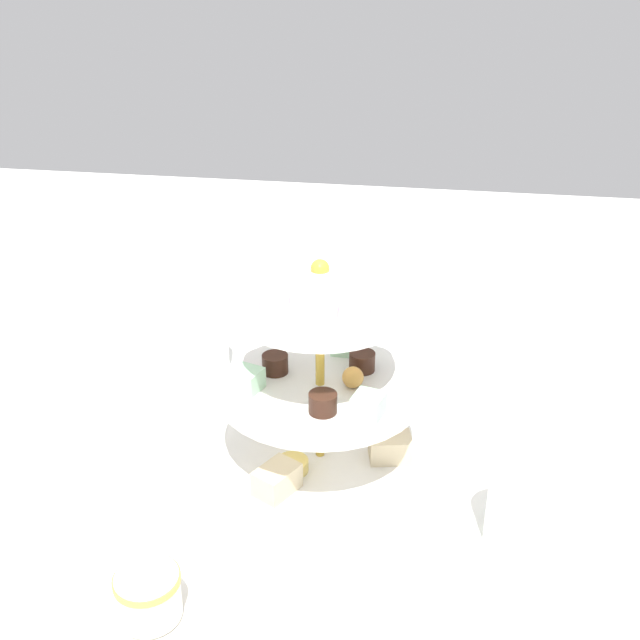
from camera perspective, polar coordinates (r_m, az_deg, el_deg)
The scene contains 8 objects.
ground_plane at distance 0.88m, azimuth 0.00°, elevation -10.86°, with size 2.40×2.40×0.00m, color white.
tiered_serving_stand at distance 0.84m, azimuth 0.00°, elevation -6.38°, with size 0.28×0.28×0.25m.
water_glass_tall_right at distance 1.04m, azimuth -8.99°, elevation -1.38°, with size 0.07×0.07×0.11m, color silver.
water_glass_short_left at distance 0.66m, azimuth -0.82°, elevation -22.04°, with size 0.06×0.06×0.07m, color silver.
teacup_with_saucer at distance 0.71m, azimuth -13.05°, elevation -20.24°, with size 0.09×0.09×0.05m.
butter_knife_left at distance 1.10m, azimuth 11.02°, elevation -3.32°, with size 0.17×0.01×0.00m, color silver.
butter_knife_right at distance 0.89m, azimuth -20.72°, elevation -12.43°, with size 0.17×0.01×0.00m, color silver.
water_glass_mid_back at distance 0.77m, azimuth 15.07°, elevation -13.41°, with size 0.06×0.06×0.10m, color silver.
Camera 1 is at (0.70, 0.12, 0.53)m, focal length 41.42 mm.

